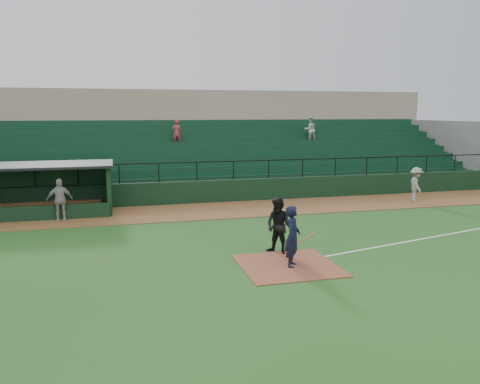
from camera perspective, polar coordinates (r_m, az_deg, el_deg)
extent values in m
plane|color=#21511A|center=(16.31, 4.50, -7.69)|extent=(90.00, 90.00, 0.00)
cube|color=brown|center=(23.77, -1.83, -2.13)|extent=(40.00, 4.00, 0.03)
cube|color=brown|center=(15.41, 5.73, -8.69)|extent=(3.00, 3.00, 0.03)
cube|color=white|center=(21.19, 24.32, -4.46)|extent=(17.49, 4.44, 0.01)
cube|color=black|center=(25.78, -2.93, 0.10)|extent=(36.00, 0.35, 1.20)
cylinder|color=black|center=(25.56, -2.96, 3.64)|extent=(36.00, 0.06, 0.06)
cube|color=slate|center=(30.39, -4.84, 3.80)|extent=(36.00, 9.00, 3.60)
cube|color=#0F3921|center=(29.86, -4.69, 4.56)|extent=(34.56, 8.00, 4.05)
cube|color=slate|center=(37.88, 23.15, 4.65)|extent=(0.35, 9.50, 4.20)
cube|color=tan|center=(36.70, -6.63, 6.94)|extent=(38.00, 3.00, 6.40)
cube|color=slate|center=(34.70, -6.18, 7.63)|extent=(36.00, 2.00, 0.20)
imported|color=silver|center=(33.26, 8.37, 7.36)|extent=(0.89, 0.69, 1.83)
imported|color=#97373C|center=(30.87, -7.56, 7.04)|extent=(0.60, 0.39, 1.65)
cube|color=black|center=(25.78, -24.77, 0.47)|extent=(8.50, 0.20, 2.30)
cube|color=black|center=(24.08, -15.31, 0.43)|extent=(0.20, 2.60, 2.30)
cube|color=black|center=(24.36, -25.49, 2.81)|extent=(8.90, 3.20, 0.12)
cube|color=olive|center=(25.53, -24.78, -1.67)|extent=(7.65, 0.40, 0.50)
cube|color=black|center=(23.34, -25.74, -2.47)|extent=(8.50, 0.12, 0.70)
imported|color=black|center=(15.07, 6.28, -5.30)|extent=(0.75, 0.85, 1.95)
cylinder|color=olive|center=(15.04, 7.98, -5.47)|extent=(0.79, 0.34, 0.35)
imported|color=black|center=(16.41, 4.63, -4.06)|extent=(1.17, 1.20, 1.94)
imported|color=#9C9792|center=(27.34, 20.25, 0.83)|extent=(1.03, 1.36, 1.86)
imported|color=#ADA8A2|center=(22.70, -20.71, -0.85)|extent=(1.14, 0.57, 1.88)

